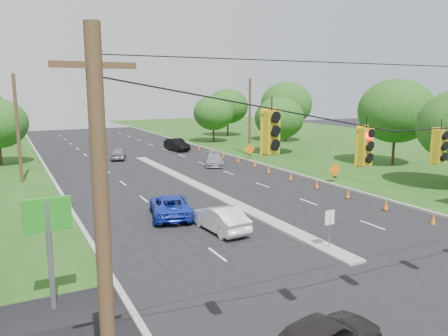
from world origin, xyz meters
TOP-DOWN VIEW (x-y plane):
  - ground at (0.00, 0.00)m, footprint 160.00×160.00m
  - cross_street at (0.00, 0.00)m, footprint 160.00×14.00m
  - curb_left at (-10.10, 30.00)m, footprint 0.25×110.00m
  - curb_right at (10.10, 30.00)m, footprint 0.25×110.00m
  - median at (0.00, 21.00)m, footprint 1.00×34.00m
  - median_sign at (0.00, 6.00)m, footprint 0.55×0.06m
  - utility_pole_far_left at (-12.50, 30.00)m, footprint 0.28×0.28m
  - utility_pole_far_right at (12.50, 35.00)m, footprint 0.28×0.28m
  - cone_1 at (8.15, 6.50)m, footprint 0.32×0.32m
  - cone_2 at (8.15, 10.00)m, footprint 0.32×0.32m
  - cone_3 at (8.15, 13.50)m, footprint 0.32×0.32m
  - cone_4 at (8.15, 17.00)m, footprint 0.32×0.32m
  - cone_5 at (8.15, 20.50)m, footprint 0.32×0.32m
  - cone_6 at (8.15, 24.00)m, footprint 0.32×0.32m
  - cone_7 at (8.75, 27.50)m, footprint 0.32×0.32m
  - cone_8 at (8.75, 31.00)m, footprint 0.32×0.32m
  - cone_9 at (8.75, 34.50)m, footprint 0.32×0.32m
  - cone_10 at (8.75, 38.00)m, footprint 0.32×0.32m
  - cone_11 at (8.75, 41.50)m, footprint 0.32×0.32m
  - cone_12 at (8.75, 45.00)m, footprint 0.32×0.32m
  - cone_13 at (8.75, 48.50)m, footprint 0.32×0.32m
  - work_sign_1 at (10.80, 18.00)m, footprint 1.27×0.58m
  - work_sign_2 at (10.80, 32.00)m, footprint 1.27×0.58m
  - tree_8 at (22.00, 22.00)m, footprint 7.56×7.56m
  - tree_9 at (16.00, 34.00)m, footprint 5.88×5.88m
  - tree_10 at (24.00, 44.00)m, footprint 7.56×7.56m
  - tree_11 at (20.00, 55.00)m, footprint 6.72×6.72m
  - tree_12 at (14.00, 48.00)m, footprint 5.88×5.88m
  - white_sedan at (-3.30, 11.19)m, footprint 1.82×4.37m
  - blue_pickup at (-4.79, 15.04)m, footprint 3.46×5.41m
  - silver_car_far at (5.59, 30.38)m, footprint 3.42×4.74m
  - silver_car_oncoming at (-2.27, 38.75)m, footprint 2.62×4.16m
  - dark_car_receding at (6.10, 42.47)m, footprint 2.04×4.79m

SIDE VIEW (x-z plane):
  - ground at x=0.00m, z-range 0.00..0.00m
  - cross_street at x=0.00m, z-range -0.01..0.01m
  - curb_left at x=-10.10m, z-range -0.08..0.08m
  - curb_right at x=10.10m, z-range -0.08..0.08m
  - median at x=0.00m, z-range -0.09..0.09m
  - cone_1 at x=8.15m, z-range 0.00..0.70m
  - cone_2 at x=8.15m, z-range 0.00..0.70m
  - cone_3 at x=8.15m, z-range 0.00..0.70m
  - cone_4 at x=8.15m, z-range 0.00..0.70m
  - cone_5 at x=8.15m, z-range 0.00..0.70m
  - cone_6 at x=8.15m, z-range 0.00..0.70m
  - cone_7 at x=8.75m, z-range 0.00..0.70m
  - cone_8 at x=8.75m, z-range 0.00..0.70m
  - cone_9 at x=8.75m, z-range 0.00..0.70m
  - cone_10 at x=8.75m, z-range 0.00..0.70m
  - cone_11 at x=8.75m, z-range 0.00..0.70m
  - cone_12 at x=8.75m, z-range 0.00..0.70m
  - cone_13 at x=8.75m, z-range 0.00..0.70m
  - silver_car_far at x=5.59m, z-range 0.00..1.28m
  - silver_car_oncoming at x=-2.27m, z-range 0.00..1.32m
  - blue_pickup at x=-4.79m, z-range 0.00..1.39m
  - white_sedan at x=-3.30m, z-range 0.00..1.41m
  - dark_car_receding at x=6.10m, z-range 0.00..1.54m
  - work_sign_1 at x=10.80m, z-range 0.41..1.78m
  - work_sign_2 at x=10.80m, z-range 0.41..1.78m
  - median_sign at x=0.00m, z-range 0.44..2.49m
  - tree_9 at x=16.00m, z-range 0.91..7.77m
  - tree_12 at x=14.00m, z-range 0.91..7.77m
  - utility_pole_far_left at x=-12.50m, z-range 0.00..9.00m
  - utility_pole_far_right at x=12.50m, z-range 0.00..9.00m
  - tree_11 at x=20.00m, z-range 1.04..8.88m
  - tree_8 at x=22.00m, z-range 1.17..9.99m
  - tree_10 at x=24.00m, z-range 1.17..9.99m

